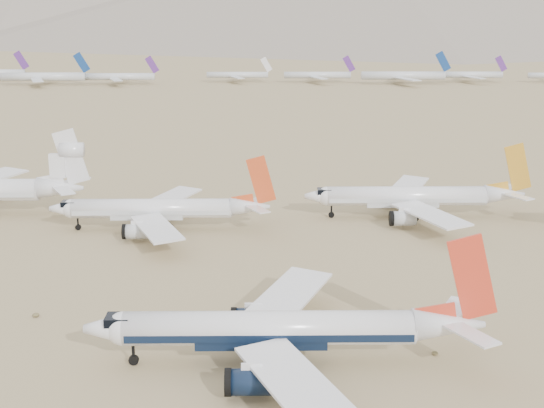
{
  "coord_description": "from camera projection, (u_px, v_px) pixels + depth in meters",
  "views": [
    {
      "loc": [
        2.45,
        -87.05,
        43.79
      ],
      "look_at": [
        4.05,
        50.84,
        7.0
      ],
      "focal_mm": 50.0,
      "sensor_mm": 36.0,
      "label": 1
    }
  ],
  "objects": [
    {
      "name": "ground",
      "position": [
        245.0,
        362.0,
        95.36
      ],
      "size": [
        7000.0,
        7000.0,
        0.0
      ],
      "primitive_type": "plane",
      "color": "#89744F",
      "rests_on": "ground"
    },
    {
      "name": "row2_gold_tail",
      "position": [
        416.0,
        197.0,
        158.22
      ],
      "size": [
        44.72,
        43.74,
        15.92
      ],
      "color": "white",
      "rests_on": "ground"
    },
    {
      "name": "row2_orange_tail",
      "position": [
        161.0,
        209.0,
        149.54
      ],
      "size": [
        42.28,
        41.36,
        15.08
      ],
      "color": "white",
      "rests_on": "ground"
    },
    {
      "name": "main_airliner",
      "position": [
        287.0,
        329.0,
        93.55
      ],
      "size": [
        48.27,
        47.14,
        17.03
      ],
      "color": "white",
      "rests_on": "ground"
    },
    {
      "name": "distant_storage_row",
      "position": [
        279.0,
        75.0,
        422.9
      ],
      "size": [
        554.01,
        65.81,
        16.33
      ],
      "color": "silver",
      "rests_on": "ground"
    }
  ]
}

